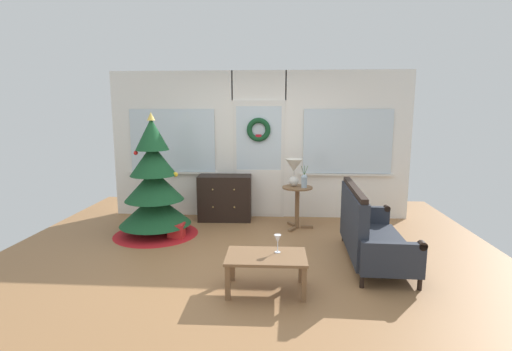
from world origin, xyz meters
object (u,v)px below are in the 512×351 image
christmas_tree (154,191)px  side_table (297,199)px  table_lamp (294,169)px  wine_glass (278,240)px  flower_vase (304,180)px  gift_box (177,231)px  settee_sofa (368,233)px  dresser_cabinet (225,198)px  coffee_table (266,260)px

christmas_tree → side_table: (2.17, 0.45, -0.19)m
table_lamp → wine_glass: table_lamp is taller
side_table → flower_vase: 0.33m
gift_box → christmas_tree: bearing=154.3°
christmas_tree → settee_sofa: christmas_tree is taller
dresser_cabinet → flower_vase: bearing=-19.2°
christmas_tree → flower_vase: christmas_tree is taller
christmas_tree → wine_glass: size_ratio=9.51×
coffee_table → christmas_tree: bearing=135.2°
coffee_table → wine_glass: wine_glass is taller
side_table → gift_box: side_table is taller
flower_vase → side_table: bearing=149.0°
settee_sofa → wine_glass: size_ratio=8.36×
flower_vase → gift_box: flower_vase is taller
dresser_cabinet → wine_glass: dresser_cabinet is taller
dresser_cabinet → settee_sofa: (2.05, -1.73, -0.01)m
flower_vase → coffee_table: (-0.51, -2.14, -0.46)m
coffee_table → wine_glass: bearing=36.5°
coffee_table → table_lamp: bearing=81.1°
table_lamp → wine_glass: bearing=-96.2°
wine_glass → side_table: bearing=82.1°
side_table → table_lamp: size_ratio=1.55×
table_lamp → flower_vase: size_ratio=1.26×
dresser_cabinet → side_table: dresser_cabinet is taller
christmas_tree → gift_box: (0.37, -0.18, -0.56)m
flower_vase → table_lamp: bearing=148.0°
settee_sofa → side_table: (-0.83, 1.33, 0.11)m
dresser_cabinet → wine_glass: size_ratio=4.70×
table_lamp → gift_box: size_ratio=1.93×
flower_vase → gift_box: 2.10m
dresser_cabinet → table_lamp: 1.35m
gift_box → wine_glass: bearing=-44.5°
table_lamp → settee_sofa: bearing=-57.0°
settee_sofa → wine_glass: (-1.12, -0.79, 0.16)m
table_lamp → coffee_table: 2.35m
christmas_tree → coffee_table: 2.51m
table_lamp → christmas_tree: bearing=-167.0°
settee_sofa → table_lamp: 1.73m
christmas_tree → side_table: 2.23m
christmas_tree → side_table: christmas_tree is taller
christmas_tree → table_lamp: bearing=13.0°
side_table → table_lamp: (-0.06, 0.04, 0.48)m
christmas_tree → flower_vase: 2.31m
flower_vase → wine_glass: flower_vase is taller
gift_box → side_table: bearing=19.2°
table_lamp → gift_box: bearing=-159.1°
coffee_table → gift_box: 2.11m
side_table → coffee_table: bearing=-100.6°
dresser_cabinet → side_table: bearing=-18.1°
table_lamp → side_table: bearing=-33.7°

